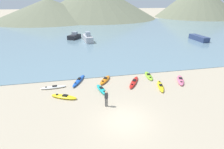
{
  "coord_description": "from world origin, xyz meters",
  "views": [
    {
      "loc": [
        -3.45,
        -11.23,
        9.12
      ],
      "look_at": [
        0.69,
        8.45,
        0.5
      ],
      "focal_mm": 28.0,
      "sensor_mm": 36.0,
      "label": 1
    }
  ],
  "objects": [
    {
      "name": "kayak_on_sand_7",
      "position": [
        -3.46,
        8.19,
        0.18
      ],
      "size": [
        1.92,
        3.46,
        0.4
      ],
      "color": "blue",
      "rests_on": "ground_plane"
    },
    {
      "name": "person_near_foreground",
      "position": [
        -1.13,
        2.36,
        0.92
      ],
      "size": [
        0.33,
        0.27,
        1.61
      ],
      "color": "#4C4C4C",
      "rests_on": "ground_plane"
    },
    {
      "name": "kayak_on_sand_5",
      "position": [
        2.91,
        6.44,
        0.17
      ],
      "size": [
        2.32,
        3.25,
        0.38
      ],
      "color": "red",
      "rests_on": "ground_plane"
    },
    {
      "name": "kayak_on_sand_0",
      "position": [
        -5.05,
        4.69,
        0.15
      ],
      "size": [
        2.82,
        1.89,
        0.35
      ],
      "color": "yellow",
      "rests_on": "ground_plane"
    },
    {
      "name": "ground_plane",
      "position": [
        0.0,
        0.0,
        0.0
      ],
      "size": [
        400.0,
        400.0,
        0.0
      ],
      "primitive_type": "plane",
      "color": "tan"
    },
    {
      "name": "moored_boat_0",
      "position": [
        25.78,
        25.76,
        0.63
      ],
      "size": [
        1.87,
        5.87,
        1.13
      ],
      "color": "navy",
      "rests_on": "bay_water"
    },
    {
      "name": "moored_boat_2",
      "position": [
        -3.66,
        33.85,
        0.66
      ],
      "size": [
        3.52,
        4.1,
        1.7
      ],
      "color": "black",
      "rests_on": "bay_water"
    },
    {
      "name": "kayak_on_sand_4",
      "position": [
        -1.1,
        5.33,
        0.17
      ],
      "size": [
        1.2,
        2.7,
        0.39
      ],
      "color": "teal",
      "rests_on": "ground_plane"
    },
    {
      "name": "moored_boat_1",
      "position": [
        -0.61,
        30.13,
        0.87
      ],
      "size": [
        2.2,
        5.71,
        2.32
      ],
      "color": "#B2B2B7",
      "rests_on": "bay_water"
    },
    {
      "name": "bay_water",
      "position": [
        0.0,
        43.96,
        0.03
      ],
      "size": [
        160.0,
        70.0,
        0.06
      ],
      "primitive_type": "cube",
      "color": "slate",
      "rests_on": "ground_plane"
    },
    {
      "name": "kayak_on_sand_3",
      "position": [
        8.61,
        5.8,
        0.17
      ],
      "size": [
        1.95,
        2.95,
        0.39
      ],
      "color": "#E5668C",
      "rests_on": "ground_plane"
    },
    {
      "name": "kayak_on_sand_6",
      "position": [
        5.4,
        7.92,
        0.13
      ],
      "size": [
        1.15,
        2.88,
        0.31
      ],
      "color": "#8CCC2D",
      "rests_on": "ground_plane"
    },
    {
      "name": "kayak_on_sand_1",
      "position": [
        -0.33,
        7.73,
        0.18
      ],
      "size": [
        1.97,
        2.64,
        0.4
      ],
      "color": "orange",
      "rests_on": "ground_plane"
    },
    {
      "name": "kayak_on_sand_8",
      "position": [
        5.52,
        4.83,
        0.17
      ],
      "size": [
        1.44,
        2.89,
        0.39
      ],
      "color": "yellow",
      "rests_on": "ground_plane"
    },
    {
      "name": "far_hill_midleft",
      "position": [
        8.57,
        90.71,
        8.71
      ],
      "size": [
        65.69,
        65.69,
        17.41
      ],
      "primitive_type": "cone",
      "color": "#6B7056",
      "rests_on": "ground_plane"
    },
    {
      "name": "far_hill_left",
      "position": [
        -14.68,
        81.83,
        4.96
      ],
      "size": [
        52.13,
        52.13,
        9.91
      ],
      "primitive_type": "cone",
      "color": "#6B7056",
      "rests_on": "ground_plane"
    },
    {
      "name": "kayak_on_sand_2",
      "position": [
        -6.29,
        7.11,
        0.13
      ],
      "size": [
        2.8,
        0.71,
        0.29
      ],
      "color": "white",
      "rests_on": "ground_plane"
    },
    {
      "name": "far_hill_midright",
      "position": [
        64.25,
        81.37,
        8.89
      ],
      "size": [
        44.71,
        44.71,
        17.78
      ],
      "primitive_type": "cone",
      "color": "#6B7056",
      "rests_on": "ground_plane"
    }
  ]
}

